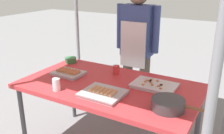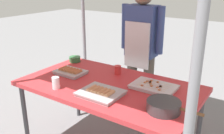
% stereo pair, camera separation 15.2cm
% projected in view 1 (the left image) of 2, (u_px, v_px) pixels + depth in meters
% --- Properties ---
extents(stall_table, '(1.60, 0.90, 0.75)m').
position_uv_depth(stall_table, '(109.00, 90.00, 2.28)').
color(stall_table, '#C63338').
rests_on(stall_table, ground).
extents(tray_grilled_sausages, '(0.30, 0.22, 0.06)m').
position_uv_depth(tray_grilled_sausages, '(69.00, 73.00, 2.47)').
color(tray_grilled_sausages, '#ADADB2').
rests_on(tray_grilled_sausages, stall_table).
extents(tray_meat_skewers, '(0.38, 0.25, 0.04)m').
position_uv_depth(tray_meat_skewers, '(154.00, 85.00, 2.19)').
color(tray_meat_skewers, silver).
rests_on(tray_meat_skewers, stall_table).
extents(tray_pork_links, '(0.34, 0.29, 0.05)m').
position_uv_depth(tray_pork_links, '(103.00, 93.00, 2.04)').
color(tray_pork_links, '#ADADB2').
rests_on(tray_pork_links, stall_table).
extents(cooking_wok, '(0.41, 0.25, 0.08)m').
position_uv_depth(cooking_wok, '(168.00, 104.00, 1.82)').
color(cooking_wok, '#38383A').
rests_on(cooking_wok, stall_table).
extents(condiment_bowl, '(0.13, 0.13, 0.06)m').
position_uv_depth(condiment_bowl, '(71.00, 60.00, 2.83)').
color(condiment_bowl, '#33723F').
rests_on(condiment_bowl, stall_table).
extents(drink_cup_near_edge, '(0.07, 0.07, 0.09)m').
position_uv_depth(drink_cup_near_edge, '(116.00, 70.00, 2.49)').
color(drink_cup_near_edge, red).
rests_on(drink_cup_near_edge, stall_table).
extents(drink_cup_by_wok, '(0.06, 0.06, 0.11)m').
position_uv_depth(drink_cup_by_wok, '(56.00, 84.00, 2.12)').
color(drink_cup_by_wok, white).
rests_on(drink_cup_by_wok, stall_table).
extents(vendor_woman, '(0.52, 0.23, 1.60)m').
position_uv_depth(vendor_woman, '(137.00, 43.00, 2.87)').
color(vendor_woman, '#595147').
rests_on(vendor_woman, ground).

